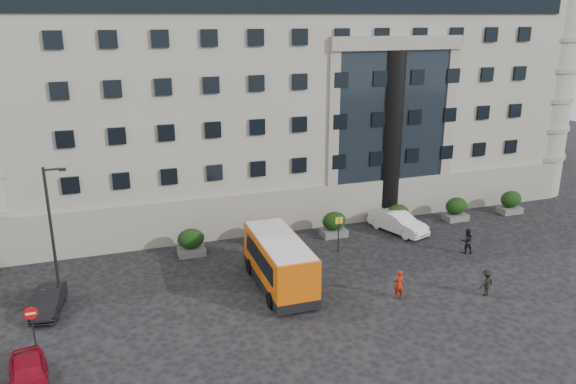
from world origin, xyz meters
name	(u,v)px	position (x,y,z in m)	size (l,w,h in m)	color
ground	(285,298)	(0.00, 0.00, 0.00)	(120.00, 120.00, 0.00)	black
civic_building	(270,89)	(6.00, 22.00, 9.00)	(44.00, 24.00, 18.00)	gray
entrance_column	(390,137)	(12.00, 10.30, 6.50)	(1.80, 1.80, 13.00)	black
hedge_a	(191,242)	(-4.00, 7.80, 0.93)	(1.80, 1.26, 1.84)	#5A5A58
hedge_b	(266,233)	(1.20, 7.80, 0.93)	(1.80, 1.26, 1.84)	#5A5A58
hedge_c	(334,224)	(6.40, 7.80, 0.93)	(1.80, 1.26, 1.84)	#5A5A58
hedge_d	(397,216)	(11.60, 7.80, 0.93)	(1.80, 1.26, 1.84)	#5A5A58
hedge_e	(456,209)	(16.80, 7.80, 0.93)	(1.80, 1.26, 1.84)	#5A5A58
hedge_f	(511,202)	(22.00, 7.80, 0.93)	(1.80, 1.26, 1.84)	#5A5A58
street_lamp	(53,233)	(-11.94, 3.00, 4.37)	(1.16, 0.18, 8.00)	#262628
bus_stop_sign	(339,228)	(5.50, 5.00, 1.73)	(0.50, 0.08, 2.52)	#262628
no_entry_sign	(32,320)	(-13.00, -1.04, 1.65)	(0.64, 0.16, 2.32)	#262628
minibus	(279,261)	(0.15, 1.51, 1.66)	(2.81, 7.25, 3.01)	#DB5A0A
red_truck	(65,210)	(-12.11, 15.77, 1.49)	(3.08, 5.66, 2.91)	maroon
parked_car_a	(29,375)	(-12.98, -4.15, 0.67)	(1.59, 3.94, 1.34)	maroon
parked_car_b	(48,301)	(-12.60, 2.76, 0.62)	(1.32, 3.78, 1.24)	black
white_taxi	(398,222)	(11.20, 7.00, 0.78)	(1.65, 4.73, 1.56)	white
pedestrian_a	(399,284)	(6.09, -2.07, 0.85)	(0.62, 0.41, 1.71)	#9A210F
pedestrian_b	(467,241)	(13.64, 2.07, 0.87)	(0.84, 0.66, 1.74)	black
pedestrian_c	(486,283)	(11.01, -3.41, 0.80)	(1.03, 0.59, 1.59)	black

